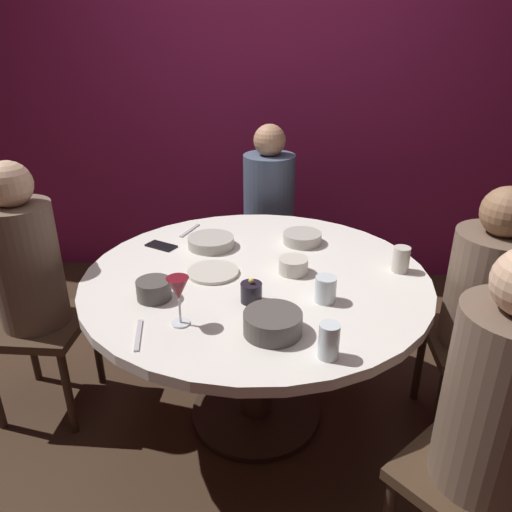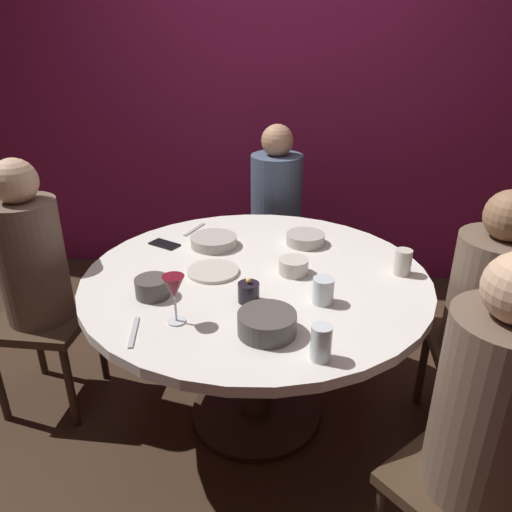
# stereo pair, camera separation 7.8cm
# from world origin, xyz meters

# --- Properties ---
(ground_plane) EXTENTS (8.00, 8.00, 0.00)m
(ground_plane) POSITION_xyz_m (0.00, 0.00, 0.00)
(ground_plane) COLOR #382619
(back_wall) EXTENTS (6.00, 0.10, 2.60)m
(back_wall) POSITION_xyz_m (0.00, 1.59, 1.30)
(back_wall) COLOR maroon
(back_wall) RESTS_ON ground
(dining_table) EXTENTS (1.41, 1.41, 0.74)m
(dining_table) POSITION_xyz_m (0.00, 0.00, 0.60)
(dining_table) COLOR silver
(dining_table) RESTS_ON ground
(seated_diner_left) EXTENTS (0.40, 0.40, 1.19)m
(seated_diner_left) POSITION_xyz_m (-0.98, 0.00, 0.73)
(seated_diner_left) COLOR #3F2D1E
(seated_diner_left) RESTS_ON ground
(seated_diner_back) EXTENTS (0.40, 0.40, 1.17)m
(seated_diner_back) POSITION_xyz_m (0.00, 1.00, 0.72)
(seated_diner_back) COLOR #3F2D1E
(seated_diner_back) RESTS_ON ground
(seated_diner_right) EXTENTS (0.40, 0.40, 1.13)m
(seated_diner_right) POSITION_xyz_m (0.94, 0.00, 0.70)
(seated_diner_right) COLOR #3F2D1E
(seated_diner_right) RESTS_ON ground
(seated_diner_front_right) EXTENTS (0.57, 0.57, 1.20)m
(seated_diner_front_right) POSITION_xyz_m (0.71, -0.71, 0.73)
(seated_diner_front_right) COLOR #3F2D1E
(seated_diner_front_right) RESTS_ON ground
(candle_holder) EXTENTS (0.08, 0.08, 0.10)m
(candle_holder) POSITION_xyz_m (0.00, -0.23, 0.78)
(candle_holder) COLOR black
(candle_holder) RESTS_ON dining_table
(wine_glass) EXTENTS (0.08, 0.08, 0.18)m
(wine_glass) POSITION_xyz_m (-0.23, -0.39, 0.87)
(wine_glass) COLOR silver
(wine_glass) RESTS_ON dining_table
(dinner_plate) EXTENTS (0.21, 0.21, 0.01)m
(dinner_plate) POSITION_xyz_m (-0.18, -0.01, 0.75)
(dinner_plate) COLOR beige
(dinner_plate) RESTS_ON dining_table
(cell_phone) EXTENTS (0.16, 0.12, 0.01)m
(cell_phone) POSITION_xyz_m (-0.46, 0.24, 0.75)
(cell_phone) COLOR black
(cell_phone) RESTS_ON dining_table
(bowl_serving_large) EXTENTS (0.20, 0.20, 0.07)m
(bowl_serving_large) POSITION_xyz_m (0.09, -0.42, 0.78)
(bowl_serving_large) COLOR #4C4742
(bowl_serving_large) RESTS_ON dining_table
(bowl_salad_center) EXTENTS (0.13, 0.13, 0.07)m
(bowl_salad_center) POSITION_xyz_m (-0.36, -0.23, 0.78)
(bowl_salad_center) COLOR #4C4742
(bowl_salad_center) RESTS_ON dining_table
(bowl_small_white) EXTENTS (0.18, 0.18, 0.05)m
(bowl_small_white) POSITION_xyz_m (0.19, 0.33, 0.77)
(bowl_small_white) COLOR #B2ADA3
(bowl_small_white) RESTS_ON dining_table
(bowl_sauce_side) EXTENTS (0.12, 0.12, 0.06)m
(bowl_sauce_side) POSITION_xyz_m (0.15, 0.02, 0.78)
(bowl_sauce_side) COLOR beige
(bowl_sauce_side) RESTS_ON dining_table
(bowl_rice_portion) EXTENTS (0.21, 0.21, 0.05)m
(bowl_rice_portion) POSITION_xyz_m (-0.23, 0.26, 0.77)
(bowl_rice_portion) COLOR #B2ADA3
(bowl_rice_portion) RESTS_ON dining_table
(cup_near_candle) EXTENTS (0.06, 0.06, 0.12)m
(cup_near_candle) POSITION_xyz_m (0.26, -0.54, 0.80)
(cup_near_candle) COLOR silver
(cup_near_candle) RESTS_ON dining_table
(cup_by_left_diner) EXTENTS (0.08, 0.08, 0.10)m
(cup_by_left_diner) POSITION_xyz_m (0.27, -0.20, 0.79)
(cup_by_left_diner) COLOR silver
(cup_by_left_diner) RESTS_ON dining_table
(cup_by_right_diner) EXTENTS (0.07, 0.07, 0.11)m
(cup_by_right_diner) POSITION_xyz_m (0.59, 0.07, 0.80)
(cup_by_right_diner) COLOR beige
(cup_by_right_diner) RESTS_ON dining_table
(fork_near_plate) EXTENTS (0.05, 0.18, 0.01)m
(fork_near_plate) POSITION_xyz_m (-0.35, -0.48, 0.75)
(fork_near_plate) COLOR #B7B7BC
(fork_near_plate) RESTS_ON dining_table
(knife_near_plate) EXTENTS (0.07, 0.18, 0.01)m
(knife_near_plate) POSITION_xyz_m (-0.36, 0.44, 0.75)
(knife_near_plate) COLOR #B7B7BC
(knife_near_plate) RESTS_ON dining_table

